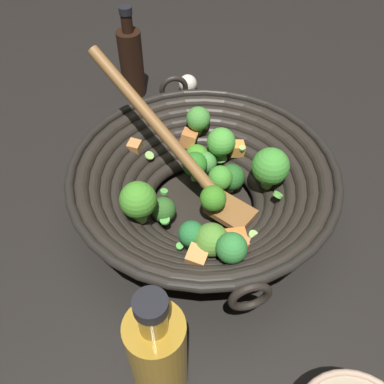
{
  "coord_description": "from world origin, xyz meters",
  "views": [
    {
      "loc": [
        -0.44,
        -0.09,
        0.54
      ],
      "look_at": [
        0.01,
        0.02,
        0.03
      ],
      "focal_mm": 39.69,
      "sensor_mm": 36.0,
      "label": 1
    }
  ],
  "objects_px": {
    "garlic_bulb": "(188,84)",
    "wok": "(203,183)",
    "cooking_oil_bottle": "(158,354)",
    "soy_sauce_bottle": "(131,61)"
  },
  "relations": [
    {
      "from": "wok",
      "to": "soy_sauce_bottle",
      "type": "distance_m",
      "value": 0.36
    },
    {
      "from": "soy_sauce_bottle",
      "to": "cooking_oil_bottle",
      "type": "xyz_separation_m",
      "value": [
        -0.57,
        -0.22,
        0.0
      ]
    },
    {
      "from": "cooking_oil_bottle",
      "to": "garlic_bulb",
      "type": "height_order",
      "value": "cooking_oil_bottle"
    },
    {
      "from": "garlic_bulb",
      "to": "wok",
      "type": "bearing_deg",
      "value": -162.43
    },
    {
      "from": "wok",
      "to": "soy_sauce_bottle",
      "type": "relative_size",
      "value": 2.21
    },
    {
      "from": "wok",
      "to": "cooking_oil_bottle",
      "type": "xyz_separation_m",
      "value": [
        -0.28,
        -0.01,
        0.02
      ]
    },
    {
      "from": "soy_sauce_bottle",
      "to": "garlic_bulb",
      "type": "bearing_deg",
      "value": -74.06
    },
    {
      "from": "soy_sauce_bottle",
      "to": "cooking_oil_bottle",
      "type": "height_order",
      "value": "cooking_oil_bottle"
    },
    {
      "from": "cooking_oil_bottle",
      "to": "garlic_bulb",
      "type": "relative_size",
      "value": 5.07
    },
    {
      "from": "garlic_bulb",
      "to": "cooking_oil_bottle",
      "type": "bearing_deg",
      "value": -169.57
    }
  ]
}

